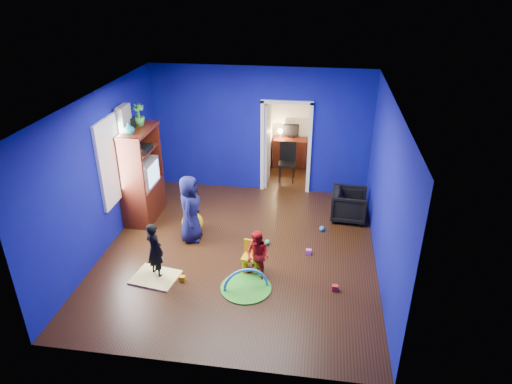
# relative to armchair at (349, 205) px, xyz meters

# --- Properties ---
(floor) EXTENTS (5.00, 5.50, 0.01)m
(floor) POSITION_rel_armchair_xyz_m (-2.06, -1.56, -0.33)
(floor) COLOR black
(floor) RESTS_ON ground
(ceiling) EXTENTS (5.00, 5.50, 0.01)m
(ceiling) POSITION_rel_armchair_xyz_m (-2.06, -1.56, 2.57)
(ceiling) COLOR white
(ceiling) RESTS_ON wall_back
(wall_back) EXTENTS (5.00, 0.02, 2.90)m
(wall_back) POSITION_rel_armchair_xyz_m (-2.06, 1.19, 1.12)
(wall_back) COLOR #0C0B80
(wall_back) RESTS_ON floor
(wall_front) EXTENTS (5.00, 0.02, 2.90)m
(wall_front) POSITION_rel_armchair_xyz_m (-2.06, -4.31, 1.12)
(wall_front) COLOR #0C0B80
(wall_front) RESTS_ON floor
(wall_left) EXTENTS (0.02, 5.50, 2.90)m
(wall_left) POSITION_rel_armchair_xyz_m (-4.56, -1.56, 1.12)
(wall_left) COLOR #0C0B80
(wall_left) RESTS_ON floor
(wall_right) EXTENTS (0.02, 5.50, 2.90)m
(wall_right) POSITION_rel_armchair_xyz_m (0.44, -1.56, 1.12)
(wall_right) COLOR #0C0B80
(wall_right) RESTS_ON floor
(alcove) EXTENTS (1.00, 1.75, 2.50)m
(alcove) POSITION_rel_armchair_xyz_m (-1.46, 2.07, 0.92)
(alcove) COLOR silver
(alcove) RESTS_ON floor
(armchair) EXTENTS (0.77, 0.75, 0.66)m
(armchair) POSITION_rel_armchair_xyz_m (0.00, 0.00, 0.00)
(armchair) COLOR black
(armchair) RESTS_ON floor
(child_black) EXTENTS (0.44, 0.40, 1.02)m
(child_black) POSITION_rel_armchair_xyz_m (-3.34, -2.47, 0.18)
(child_black) COLOR black
(child_black) RESTS_ON floor
(child_navy) EXTENTS (0.48, 0.69, 1.34)m
(child_navy) POSITION_rel_armchair_xyz_m (-3.06, -1.26, 0.34)
(child_navy) COLOR #0E0E34
(child_navy) RESTS_ON floor
(toddler_red) EXTENTS (0.55, 0.51, 0.91)m
(toddler_red) POSITION_rel_armchair_xyz_m (-1.60, -2.31, 0.13)
(toddler_red) COLOR red
(toddler_red) RESTS_ON floor
(vase) EXTENTS (0.23, 0.23, 0.22)m
(vase) POSITION_rel_armchair_xyz_m (-4.27, -0.83, 1.74)
(vase) COLOR #0C5C63
(vase) RESTS_ON tv_armoire
(potted_plant) EXTENTS (0.29, 0.29, 0.42)m
(potted_plant) POSITION_rel_armchair_xyz_m (-4.27, -0.31, 1.84)
(potted_plant) COLOR #2E802F
(potted_plant) RESTS_ON tv_armoire
(tv_armoire) EXTENTS (0.58, 1.14, 1.96)m
(tv_armoire) POSITION_rel_armchair_xyz_m (-4.27, -0.53, 0.65)
(tv_armoire) COLOR #371709
(tv_armoire) RESTS_ON floor
(crt_tv) EXTENTS (0.46, 0.70, 0.54)m
(crt_tv) POSITION_rel_armchair_xyz_m (-4.23, -0.53, 0.69)
(crt_tv) COLOR silver
(crt_tv) RESTS_ON tv_armoire
(yellow_blanket) EXTENTS (0.84, 0.71, 0.03)m
(yellow_blanket) POSITION_rel_armchair_xyz_m (-3.34, -2.57, -0.31)
(yellow_blanket) COLOR #F2E07A
(yellow_blanket) RESTS_ON floor
(hopper_ball) EXTENTS (0.43, 0.43, 0.43)m
(hopper_ball) POSITION_rel_armchair_xyz_m (-3.11, -1.01, -0.11)
(hopper_ball) COLOR yellow
(hopper_ball) RESTS_ON floor
(kid_chair) EXTENTS (0.32, 0.32, 0.50)m
(kid_chair) POSITION_rel_armchair_xyz_m (-1.75, -2.11, -0.08)
(kid_chair) COLOR yellow
(kid_chair) RESTS_ON floor
(play_mat) EXTENTS (0.85, 0.85, 0.02)m
(play_mat) POSITION_rel_armchair_xyz_m (-1.76, -2.62, -0.32)
(play_mat) COLOR #3A9120
(play_mat) RESTS_ON floor
(toy_arch) EXTENTS (0.74, 0.29, 0.76)m
(toy_arch) POSITION_rel_armchair_xyz_m (-1.76, -2.62, -0.31)
(toy_arch) COLOR #3F8CD8
(toy_arch) RESTS_ON floor
(window_left) EXTENTS (0.03, 0.95, 1.55)m
(window_left) POSITION_rel_armchair_xyz_m (-4.54, -1.21, 1.22)
(window_left) COLOR white
(window_left) RESTS_ON wall_left
(curtain) EXTENTS (0.14, 0.42, 2.40)m
(curtain) POSITION_rel_armchair_xyz_m (-4.43, -0.66, 0.92)
(curtain) COLOR slate
(curtain) RESTS_ON floor
(doorway) EXTENTS (1.16, 0.10, 2.10)m
(doorway) POSITION_rel_armchair_xyz_m (-1.46, 1.19, 0.72)
(doorway) COLOR white
(doorway) RESTS_ON floor
(study_desk) EXTENTS (0.88, 0.44, 0.75)m
(study_desk) POSITION_rel_armchair_xyz_m (-1.46, 2.70, 0.05)
(study_desk) COLOR #3D140A
(study_desk) RESTS_ON floor
(desk_monitor) EXTENTS (0.40, 0.05, 0.32)m
(desk_monitor) POSITION_rel_armchair_xyz_m (-1.46, 2.82, 0.62)
(desk_monitor) COLOR black
(desk_monitor) RESTS_ON study_desk
(desk_lamp) EXTENTS (0.14, 0.14, 0.14)m
(desk_lamp) POSITION_rel_armchair_xyz_m (-1.74, 2.76, 0.60)
(desk_lamp) COLOR #FFD88C
(desk_lamp) RESTS_ON study_desk
(folding_chair) EXTENTS (0.40, 0.40, 0.92)m
(folding_chair) POSITION_rel_armchair_xyz_m (-1.46, 1.74, 0.13)
(folding_chair) COLOR black
(folding_chair) RESTS_ON floor
(book_shelf) EXTENTS (0.88, 0.24, 0.04)m
(book_shelf) POSITION_rel_armchair_xyz_m (-1.46, 2.81, 1.69)
(book_shelf) COLOR white
(book_shelf) RESTS_ON study_desk
(toy_0) EXTENTS (0.10, 0.08, 0.10)m
(toy_0) POSITION_rel_armchair_xyz_m (-0.29, -2.46, -0.28)
(toy_0) COLOR red
(toy_0) RESTS_ON floor
(toy_1) EXTENTS (0.11, 0.11, 0.11)m
(toy_1) POSITION_rel_armchair_xyz_m (-0.54, -0.58, -0.27)
(toy_1) COLOR #2280C3
(toy_1) RESTS_ON floor
(toy_2) EXTENTS (0.10, 0.08, 0.10)m
(toy_2) POSITION_rel_armchair_xyz_m (-2.86, -2.58, -0.28)
(toy_2) COLOR orange
(toy_2) RESTS_ON floor
(toy_3) EXTENTS (0.11, 0.11, 0.11)m
(toy_3) POSITION_rel_armchair_xyz_m (-1.57, -1.25, -0.27)
(toy_3) COLOR green
(toy_3) RESTS_ON floor
(toy_4) EXTENTS (0.10, 0.08, 0.10)m
(toy_4) POSITION_rel_armchair_xyz_m (-0.77, -1.46, -0.28)
(toy_4) COLOR #CD4DC2
(toy_4) RESTS_ON floor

